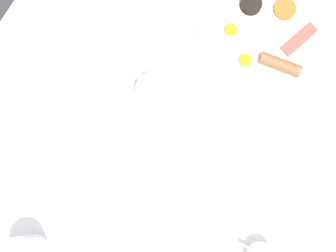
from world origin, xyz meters
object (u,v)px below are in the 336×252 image
knife_by_plate (151,234)px  fork_spare (71,144)px  spoon_for_tea (43,39)px  breakfast_plate (263,37)px  teacup_with_saucer_right (154,92)px

knife_by_plate → fork_spare: bearing=-17.5°
knife_by_plate → fork_spare: (0.27, -0.08, 0.00)m
spoon_for_tea → fork_spare: size_ratio=0.91×
breakfast_plate → fork_spare: (0.27, 0.45, -0.01)m
knife_by_plate → fork_spare: size_ratio=1.08×
teacup_with_saucer_right → spoon_for_tea: 0.31m
teacup_with_saucer_right → spoon_for_tea: bearing=2.5°
breakfast_plate → knife_by_plate: 0.54m
knife_by_plate → fork_spare: same height
breakfast_plate → knife_by_plate: size_ratio=1.75×
breakfast_plate → fork_spare: breakfast_plate is taller
breakfast_plate → spoon_for_tea: bearing=30.1°
fork_spare → teacup_with_saucer_right: bearing=-118.9°
teacup_with_saucer_right → knife_by_plate: bearing=118.9°
breakfast_plate → knife_by_plate: breakfast_plate is taller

